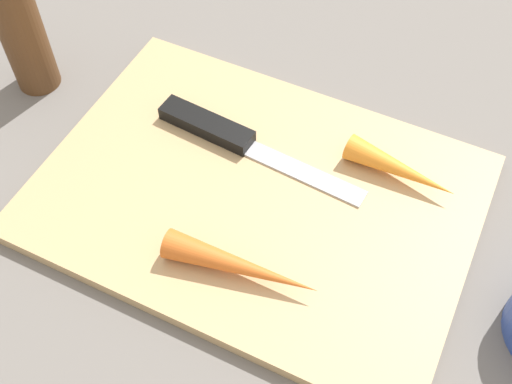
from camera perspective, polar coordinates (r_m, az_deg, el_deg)
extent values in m
plane|color=slate|center=(0.55, 0.00, -0.74)|extent=(1.40, 1.40, 0.00)
cube|color=tan|center=(0.54, 0.00, -0.37)|extent=(0.36, 0.26, 0.01)
cube|color=#B7B7BC|center=(0.55, 4.40, 1.66)|extent=(0.11, 0.03, 0.00)
cube|color=black|center=(0.58, -4.43, 5.99)|extent=(0.09, 0.03, 0.01)
cone|color=orange|center=(0.48, -1.38, -6.66)|extent=(0.12, 0.04, 0.02)
cone|color=orange|center=(0.55, 12.75, 1.97)|extent=(0.10, 0.03, 0.02)
cylinder|color=brown|center=(0.62, -20.63, 14.40)|extent=(0.04, 0.04, 0.16)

